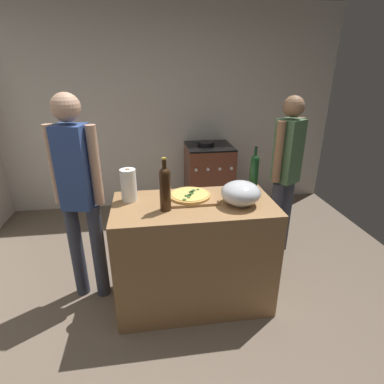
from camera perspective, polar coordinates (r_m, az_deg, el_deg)
The scene contains 12 objects.
ground_plane at distance 3.29m, azimuth -3.72°, elevation -11.91°, with size 4.70×3.34×0.02m, color #6B5B4C.
kitchen_wall_rear at distance 4.17m, azimuth -5.90°, elevation 14.85°, with size 4.70×0.10×2.60m, color beige.
counter at distance 2.51m, azimuth 0.34°, elevation -11.44°, with size 1.22×0.63×0.89m, color #9E7247.
cutting_board at distance 2.36m, azimuth -0.42°, elevation -1.04°, with size 0.40×0.32×0.02m, color #9E7247.
pizza at distance 2.35m, azimuth -0.42°, elevation -0.58°, with size 0.32×0.32×0.03m.
mixing_bowl at distance 2.26m, azimuth 9.11°, elevation -0.21°, with size 0.29×0.29×0.18m.
paper_towel_roll at distance 2.34m, azimuth -11.79°, elevation 1.26°, with size 0.12×0.12×0.25m.
wine_bottle_amber at distance 2.12m, azimuth -5.09°, elevation 0.90°, with size 0.08×0.08×0.39m.
wine_bottle_dark at distance 2.47m, azimuth 11.55°, elevation 3.63°, with size 0.07×0.07×0.38m.
stove at distance 4.05m, azimuth 3.10°, elevation 2.46°, with size 0.58×0.62×0.96m.
person_in_stripes at distance 2.47m, azimuth -20.53°, elevation 0.41°, with size 0.38×0.24×1.69m.
person_in_red at distance 3.09m, azimuth 17.19°, elevation 4.07°, with size 0.33×0.28×1.61m.
Camera 1 is at (-0.19, -1.34, 1.84)m, focal length 28.46 mm.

